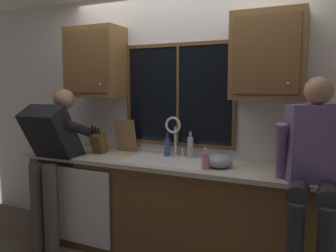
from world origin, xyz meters
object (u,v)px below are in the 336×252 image
at_px(person_standing, 52,152).
at_px(bottle_tall_clear, 190,147).
at_px(cutting_board, 126,136).
at_px(soap_dispenser, 205,161).
at_px(bottle_green_glass, 167,147).
at_px(knife_block, 99,143).
at_px(mixing_bowl, 219,161).
at_px(person_sitting_on_counter, 315,159).

distance_m(person_standing, bottle_tall_clear, 1.36).
distance_m(cutting_board, bottle_tall_clear, 0.74).
xyz_separation_m(person_standing, soap_dispenser, (1.52, 0.18, 0.02)).
xyz_separation_m(soap_dispenser, bottle_green_glass, (-0.51, 0.34, 0.03)).
bearing_deg(person_standing, soap_dispenser, 6.75).
xyz_separation_m(knife_block, soap_dispenser, (1.21, -0.17, -0.04)).
bearing_deg(knife_block, soap_dispenser, -8.17).
bearing_deg(bottle_green_glass, knife_block, -166.86).
relative_size(cutting_board, bottle_tall_clear, 1.32).
bearing_deg(soap_dispenser, knife_block, 171.83).
relative_size(cutting_board, soap_dispenser, 1.92).
bearing_deg(mixing_bowl, bottle_tall_clear, 146.31).
xyz_separation_m(knife_block, mixing_bowl, (1.30, -0.06, -0.05)).
relative_size(person_sitting_on_counter, bottle_tall_clear, 4.69).
bearing_deg(cutting_board, mixing_bowl, -12.94).
distance_m(person_standing, knife_block, 0.47).
bearing_deg(person_standing, person_sitting_on_counter, 1.43).
relative_size(soap_dispenser, bottle_tall_clear, 0.69).
relative_size(knife_block, soap_dispenser, 1.74).
bearing_deg(knife_block, mixing_bowl, -2.73).
bearing_deg(soap_dispenser, bottle_green_glass, 146.34).
distance_m(person_sitting_on_counter, bottle_tall_clear, 1.20).
relative_size(person_sitting_on_counter, cutting_board, 3.56).
xyz_separation_m(person_standing, mixing_bowl, (1.60, 0.29, 0.00)).
xyz_separation_m(person_standing, bottle_green_glass, (1.01, 0.52, 0.05)).
bearing_deg(bottle_green_glass, person_sitting_on_counter, -18.84).
height_order(person_standing, soap_dispenser, person_standing).
distance_m(bottle_green_glass, bottle_tall_clear, 0.24).
bearing_deg(bottle_green_glass, person_standing, -152.81).
distance_m(soap_dispenser, bottle_green_glass, 0.61).
height_order(knife_block, bottle_green_glass, knife_block).
xyz_separation_m(person_sitting_on_counter, knife_block, (-2.05, 0.30, -0.08)).
height_order(person_standing, bottle_tall_clear, person_standing).
height_order(cutting_board, bottle_tall_clear, cutting_board).
xyz_separation_m(person_standing, person_sitting_on_counter, (2.36, 0.06, 0.13)).
height_order(mixing_bowl, bottle_tall_clear, bottle_tall_clear).
distance_m(knife_block, bottle_green_glass, 0.72).
relative_size(soap_dispenser, bottle_green_glass, 0.78).
relative_size(person_standing, person_sitting_on_counter, 1.26).
xyz_separation_m(soap_dispenser, bottle_tall_clear, (-0.27, 0.35, 0.04)).
bearing_deg(person_standing, bottle_green_glass, 27.19).
bearing_deg(bottle_tall_clear, knife_block, -169.72).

